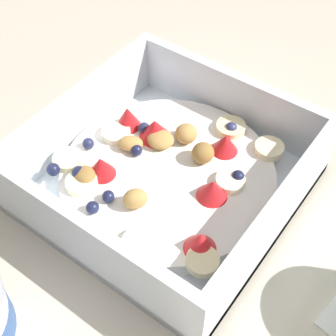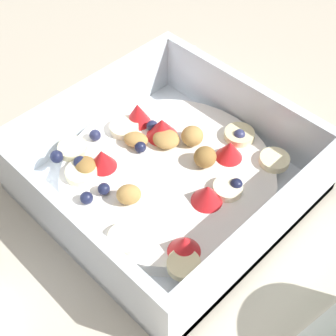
{
  "view_description": "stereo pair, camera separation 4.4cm",
  "coord_description": "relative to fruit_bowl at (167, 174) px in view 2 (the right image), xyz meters",
  "views": [
    {
      "loc": [
        -0.19,
        0.23,
        0.36
      ],
      "look_at": [
        -0.02,
        -0.01,
        0.03
      ],
      "focal_mm": 52.26,
      "sensor_mm": 36.0,
      "label": 1
    },
    {
      "loc": [
        -0.22,
        0.2,
        0.36
      ],
      "look_at": [
        -0.02,
        -0.01,
        0.03
      ],
      "focal_mm": 52.26,
      "sensor_mm": 36.0,
      "label": 2
    }
  ],
  "objects": [
    {
      "name": "ground_plane",
      "position": [
        0.02,
        0.01,
        -0.02
      ],
      "size": [
        2.4,
        2.4,
        0.0
      ],
      "primitive_type": "plane",
      "color": "beige"
    },
    {
      "name": "fruit_bowl",
      "position": [
        0.0,
        0.0,
        0.0
      ],
      "size": [
        0.22,
        0.22,
        0.07
      ],
      "color": "white",
      "rests_on": "ground"
    },
    {
      "name": "spoon",
      "position": [
        0.15,
        -0.06,
        -0.02
      ],
      "size": [
        0.04,
        0.17,
        0.01
      ],
      "color": "silver",
      "rests_on": "ground"
    }
  ]
}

